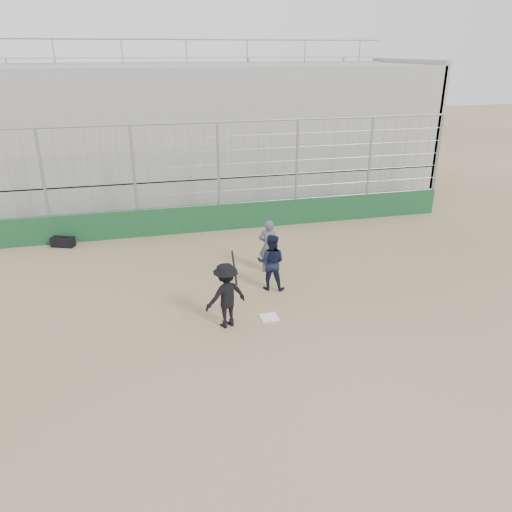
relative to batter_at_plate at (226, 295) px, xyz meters
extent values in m
plane|color=brown|center=(1.13, 0.09, -0.83)|extent=(90.00, 90.00, 0.00)
cube|color=white|center=(1.13, 0.09, -0.82)|extent=(0.44, 0.44, 0.02)
cube|color=#133C20|center=(1.13, 7.09, -0.33)|extent=(18.00, 0.25, 1.00)
cylinder|color=gray|center=(1.13, 7.09, 1.17)|extent=(0.10, 0.10, 4.00)
cylinder|color=gray|center=(10.13, 7.09, 1.17)|extent=(0.10, 0.10, 4.00)
cylinder|color=gray|center=(1.13, 7.09, 3.17)|extent=(18.00, 0.07, 0.07)
cube|color=gray|center=(1.13, 12.04, -0.03)|extent=(20.00, 6.70, 1.60)
cube|color=gray|center=(1.13, 12.04, 2.87)|extent=(20.00, 6.70, 4.20)
cube|color=gray|center=(11.13, 12.04, 2.07)|extent=(0.25, 6.70, 6.10)
cylinder|color=gray|center=(1.13, 15.19, 5.97)|extent=(20.00, 0.06, 0.06)
imported|color=black|center=(0.00, 0.00, 0.00)|extent=(1.21, 0.92, 1.66)
cylinder|color=black|center=(0.25, 0.15, 0.64)|extent=(0.07, 0.57, 0.71)
imported|color=black|center=(1.61, 1.68, -0.29)|extent=(0.99, 0.90, 1.08)
sphere|color=maroon|center=(1.61, 1.68, 0.15)|extent=(0.28, 0.28, 0.28)
imported|color=#444B56|center=(1.87, 2.89, -0.08)|extent=(0.71, 0.59, 1.50)
cube|color=black|center=(-4.50, 6.67, -0.66)|extent=(0.86, 0.60, 0.34)
cylinder|color=black|center=(-4.50, 6.67, -0.48)|extent=(0.49, 0.23, 0.04)
camera|label=1|loc=(-1.93, -10.67, 5.51)|focal=35.00mm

